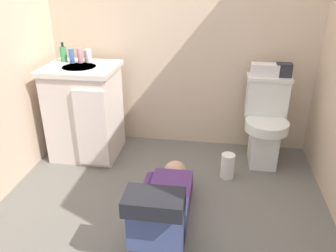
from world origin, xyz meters
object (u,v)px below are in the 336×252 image
Objects in this scene: faucet at (86,56)px; soap_dispenser at (63,54)px; tissue_box at (265,70)px; bottle_pink at (80,55)px; vanity_cabinet at (85,111)px; toilet at (265,122)px; toiletry_bag at (284,70)px; bottle_blue at (72,56)px; paper_towel_roll at (228,166)px; person_plumber at (164,205)px; bottle_white at (88,56)px.

faucet is 0.60× the size of soap_dispenser.
tissue_box is 1.77× the size of bottle_pink.
bottle_pink is (-1.55, -0.08, 0.08)m from tissue_box.
bottle_pink reaches higher than vanity_cabinet.
toiletry_bag is (0.10, 0.09, 0.44)m from toilet.
soap_dispenser is at bearing 158.07° from bottle_blue.
faucet is 0.12m from bottle_blue.
soap_dispenser reaches higher than bottle_pink.
soap_dispenser is at bearing -178.08° from toiletry_bag.
soap_dispenser is 0.80× the size of paper_towel_roll.
vanity_cabinet is 0.77× the size of person_plumber.
faucet is at bearing 178.23° from toilet.
bottle_pink reaches higher than paper_towel_roll.
toilet is 6.02× the size of bottle_pink.
faucet is 0.04m from bottle_white.
paper_towel_roll is at bearing -12.88° from bottle_blue.
bottle_blue reaches higher than paper_towel_roll.
toilet is 1.56m from vanity_cabinet.
bottle_blue is 0.07m from bottle_pink.
faucet is 1.67m from toiletry_bag.
vanity_cabinet is at bearing -40.82° from bottle_blue.
paper_towel_roll is (0.41, 0.66, -0.07)m from person_plumber.
bottle_white is at bearing 128.96° from person_plumber.
vanity_cabinet is 1.57m from tissue_box.
tissue_box is 1.62m from bottle_blue.
tissue_box reaches higher than paper_towel_roll.
toilet is at bearing 46.80° from paper_towel_roll.
bottle_pink is at bearing 131.71° from person_plumber.
toiletry_bag reaches higher than vanity_cabinet.
person_plumber is at bearing -51.04° from bottle_white.
bottle_pink is at bearing -163.85° from bottle_white.
paper_towel_roll is at bearing -13.46° from soap_dispenser.
person_plumber is at bearing -122.04° from tissue_box.
person_plumber is 1.41m from tissue_box.
toiletry_bag is at bearing 0.00° from tissue_box.
toilet is 0.44m from tissue_box.
bottle_blue reaches higher than person_plumber.
soap_dispenser is at bearing 135.94° from person_plumber.
toiletry_bag is at bearing 52.54° from person_plumber.
bottle_pink reaches higher than bottle_blue.
toilet is 1.64m from faucet.
soap_dispenser is at bearing 166.54° from paper_towel_roll.
soap_dispenser is at bearing -178.60° from bottle_white.
tissue_box is 1.33× the size of soap_dispenser.
vanity_cabinet is 0.48m from bottle_blue.
paper_towel_roll is at bearing -16.24° from faucet.
bottle_pink reaches higher than person_plumber.
tissue_box is 0.85m from paper_towel_roll.
tissue_box is at bearing 3.47° from bottle_blue.
toilet is at bearing 3.59° from vanity_cabinet.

